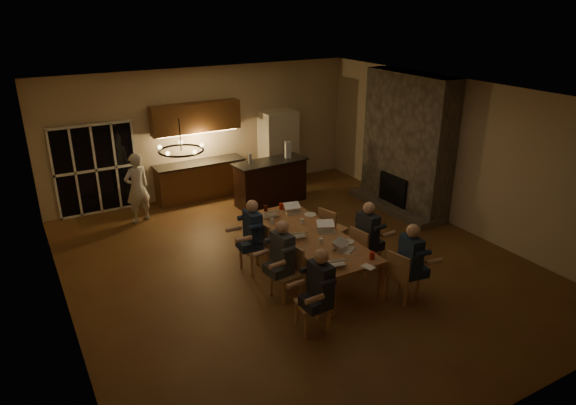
# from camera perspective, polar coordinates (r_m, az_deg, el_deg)

# --- Properties ---
(floor) EXTENTS (9.00, 9.00, 0.00)m
(floor) POSITION_cam_1_polar(r_m,az_deg,el_deg) (9.87, 0.82, -6.80)
(floor) COLOR brown
(floor) RESTS_ON ground
(back_wall) EXTENTS (8.00, 0.04, 3.20)m
(back_wall) POSITION_cam_1_polar(r_m,az_deg,el_deg) (13.15, -9.26, 7.75)
(back_wall) COLOR #CBAF90
(back_wall) RESTS_ON ground
(left_wall) EXTENTS (0.04, 9.00, 3.20)m
(left_wall) POSITION_cam_1_polar(r_m,az_deg,el_deg) (8.10, -24.48, -2.98)
(left_wall) COLOR #CBAF90
(left_wall) RESTS_ON ground
(right_wall) EXTENTS (0.04, 9.00, 3.20)m
(right_wall) POSITION_cam_1_polar(r_m,az_deg,el_deg) (11.69, 18.19, 5.17)
(right_wall) COLOR #CBAF90
(right_wall) RESTS_ON ground
(ceiling) EXTENTS (8.00, 9.00, 0.04)m
(ceiling) POSITION_cam_1_polar(r_m,az_deg,el_deg) (8.80, 0.93, 11.94)
(ceiling) COLOR white
(ceiling) RESTS_ON back_wall
(french_doors) EXTENTS (1.86, 0.08, 2.10)m
(french_doors) POSITION_cam_1_polar(r_m,az_deg,el_deg) (12.61, -20.55, 3.42)
(french_doors) COLOR black
(french_doors) RESTS_ON ground
(fireplace) EXTENTS (0.58, 2.50, 3.20)m
(fireplace) POSITION_cam_1_polar(r_m,az_deg,el_deg) (12.27, 13.09, 6.46)
(fireplace) COLOR #645B4F
(fireplace) RESTS_ON ground
(kitchenette) EXTENTS (2.24, 0.68, 2.40)m
(kitchenette) POSITION_cam_1_polar(r_m,az_deg,el_deg) (12.86, -9.89, 5.55)
(kitchenette) COLOR brown
(kitchenette) RESTS_ON ground
(refrigerator) EXTENTS (0.90, 0.68, 2.00)m
(refrigerator) POSITION_cam_1_polar(r_m,az_deg,el_deg) (13.73, -1.10, 6.04)
(refrigerator) COLOR beige
(refrigerator) RESTS_ON ground
(dining_table) EXTENTS (1.10, 2.97, 0.75)m
(dining_table) POSITION_cam_1_polar(r_m,az_deg,el_deg) (9.45, 2.52, -5.63)
(dining_table) COLOR #9E653F
(dining_table) RESTS_ON ground
(bar_island) EXTENTS (1.86, 0.79, 1.08)m
(bar_island) POSITION_cam_1_polar(r_m,az_deg,el_deg) (12.54, -1.95, 2.28)
(bar_island) COLOR black
(bar_island) RESTS_ON ground
(chair_left_near) EXTENTS (0.51, 0.51, 0.89)m
(chair_left_near) POSITION_cam_1_polar(r_m,az_deg,el_deg) (7.88, 2.72, -11.14)
(chair_left_near) COLOR tan
(chair_left_near) RESTS_ON ground
(chair_left_mid) EXTENTS (0.49, 0.49, 0.89)m
(chair_left_mid) POSITION_cam_1_polar(r_m,az_deg,el_deg) (8.65, -0.24, -7.86)
(chair_left_mid) COLOR tan
(chair_left_mid) RESTS_ON ground
(chair_left_far) EXTENTS (0.50, 0.50, 0.89)m
(chair_left_far) POSITION_cam_1_polar(r_m,az_deg,el_deg) (9.48, -3.78, -5.10)
(chair_left_far) COLOR tan
(chair_left_far) RESTS_ON ground
(chair_right_near) EXTENTS (0.53, 0.53, 0.89)m
(chair_right_near) POSITION_cam_1_polar(r_m,az_deg,el_deg) (8.82, 12.75, -7.83)
(chair_right_near) COLOR tan
(chair_right_near) RESTS_ON ground
(chair_right_mid) EXTENTS (0.51, 0.51, 0.89)m
(chair_right_mid) POSITION_cam_1_polar(r_m,az_deg,el_deg) (9.53, 8.63, -5.16)
(chair_right_mid) COLOR tan
(chair_right_mid) RESTS_ON ground
(chair_right_far) EXTENTS (0.55, 0.55, 0.89)m
(chair_right_far) POSITION_cam_1_polar(r_m,az_deg,el_deg) (10.30, 5.07, -2.85)
(chair_right_far) COLOR tan
(chair_right_far) RESTS_ON ground
(person_left_near) EXTENTS (0.63, 0.63, 1.38)m
(person_left_near) POSITION_cam_1_polar(r_m,az_deg,el_deg) (7.71, 3.63, -9.81)
(person_left_near) COLOR #262730
(person_left_near) RESTS_ON ground
(person_right_near) EXTENTS (0.68, 0.68, 1.38)m
(person_right_near) POSITION_cam_1_polar(r_m,az_deg,el_deg) (8.69, 13.40, -6.54)
(person_right_near) COLOR #1B2D43
(person_right_near) RESTS_ON ground
(person_left_mid) EXTENTS (0.67, 0.67, 1.38)m
(person_left_mid) POSITION_cam_1_polar(r_m,az_deg,el_deg) (8.58, -0.61, -6.28)
(person_left_mid) COLOR #3D4248
(person_left_mid) RESTS_ON ground
(person_right_mid) EXTENTS (0.63, 0.63, 1.38)m
(person_right_mid) POSITION_cam_1_polar(r_m,az_deg,el_deg) (9.41, 8.79, -3.87)
(person_right_mid) COLOR #262730
(person_right_mid) RESTS_ON ground
(person_left_far) EXTENTS (0.62, 0.62, 1.38)m
(person_left_far) POSITION_cam_1_polar(r_m,az_deg,el_deg) (9.41, -3.92, -3.66)
(person_left_far) COLOR #1B2D43
(person_left_far) RESTS_ON ground
(standing_person) EXTENTS (0.67, 0.53, 1.59)m
(standing_person) POSITION_cam_1_polar(r_m,az_deg,el_deg) (11.89, -16.41, 1.57)
(standing_person) COLOR silver
(standing_person) RESTS_ON ground
(chandelier) EXTENTS (0.64, 0.64, 0.03)m
(chandelier) POSITION_cam_1_polar(r_m,az_deg,el_deg) (7.32, -11.78, 5.67)
(chandelier) COLOR black
(chandelier) RESTS_ON ceiling
(laptop_a) EXTENTS (0.37, 0.34, 0.23)m
(laptop_a) POSITION_cam_1_polar(r_m,az_deg,el_deg) (8.27, 5.21, -6.15)
(laptop_a) COLOR silver
(laptop_a) RESTS_ON dining_table
(laptop_b) EXTENTS (0.41, 0.40, 0.23)m
(laptop_b) POSITION_cam_1_polar(r_m,az_deg,el_deg) (8.73, 6.54, -4.62)
(laptop_b) COLOR silver
(laptop_b) RESTS_ON dining_table
(laptop_c) EXTENTS (0.38, 0.35, 0.23)m
(laptop_c) POSITION_cam_1_polar(r_m,az_deg,el_deg) (9.15, 0.91, -3.18)
(laptop_c) COLOR silver
(laptop_c) RESTS_ON dining_table
(laptop_d) EXTENTS (0.41, 0.39, 0.23)m
(laptop_d) POSITION_cam_1_polar(r_m,az_deg,el_deg) (9.36, 4.30, -2.65)
(laptop_d) COLOR silver
(laptop_d) RESTS_ON dining_table
(laptop_e) EXTENTS (0.34, 0.30, 0.23)m
(laptop_e) POSITION_cam_1_polar(r_m,az_deg,el_deg) (10.03, -2.06, -0.89)
(laptop_e) COLOR silver
(laptop_e) RESTS_ON dining_table
(laptop_f) EXTENTS (0.37, 0.34, 0.23)m
(laptop_f) POSITION_cam_1_polar(r_m,az_deg,el_deg) (10.14, 0.64, -0.60)
(laptop_f) COLOR silver
(laptop_f) RESTS_ON dining_table
(mug_front) EXTENTS (0.07, 0.07, 0.10)m
(mug_front) POSITION_cam_1_polar(r_m,az_deg,el_deg) (8.94, 3.66, -4.30)
(mug_front) COLOR silver
(mug_front) RESTS_ON dining_table
(mug_mid) EXTENTS (0.07, 0.07, 0.10)m
(mug_mid) POSITION_cam_1_polar(r_m,az_deg,el_deg) (9.70, 1.58, -2.09)
(mug_mid) COLOR silver
(mug_mid) RESTS_ON dining_table
(mug_back) EXTENTS (0.08, 0.08, 0.10)m
(mug_back) POSITION_cam_1_polar(r_m,az_deg,el_deg) (9.71, -1.79, -2.06)
(mug_back) COLOR silver
(mug_back) RESTS_ON dining_table
(redcup_near) EXTENTS (0.08, 0.08, 0.12)m
(redcup_near) POSITION_cam_1_polar(r_m,az_deg,el_deg) (8.53, 9.32, -5.84)
(redcup_near) COLOR #AD1C0B
(redcup_near) RESTS_ON dining_table
(redcup_mid) EXTENTS (0.09, 0.09, 0.12)m
(redcup_mid) POSITION_cam_1_polar(r_m,az_deg,el_deg) (9.37, -0.71, -2.92)
(redcup_mid) COLOR #AD1C0B
(redcup_mid) RESTS_ON dining_table
(redcup_far) EXTENTS (0.09, 0.09, 0.12)m
(redcup_far) POSITION_cam_1_polar(r_m,az_deg,el_deg) (10.36, -0.75, -0.42)
(redcup_far) COLOR #AD1C0B
(redcup_far) RESTS_ON dining_table
(can_silver) EXTENTS (0.07, 0.07, 0.12)m
(can_silver) POSITION_cam_1_polar(r_m,az_deg,el_deg) (8.74, 5.16, -4.92)
(can_silver) COLOR #B2B2B7
(can_silver) RESTS_ON dining_table
(can_cola) EXTENTS (0.07, 0.07, 0.12)m
(can_cola) POSITION_cam_1_polar(r_m,az_deg,el_deg) (10.28, -2.50, -0.62)
(can_cola) COLOR #3F0F0C
(can_cola) RESTS_ON dining_table
(can_right) EXTENTS (0.07, 0.07, 0.12)m
(can_right) POSITION_cam_1_polar(r_m,az_deg,el_deg) (9.66, 4.16, -2.18)
(can_right) COLOR #B2B2B7
(can_right) RESTS_ON dining_table
(plate_near) EXTENTS (0.22, 0.22, 0.02)m
(plate_near) POSITION_cam_1_polar(r_m,az_deg,el_deg) (9.06, 6.66, -4.34)
(plate_near) COLOR silver
(plate_near) RESTS_ON dining_table
(plate_left) EXTENTS (0.24, 0.24, 0.02)m
(plate_left) POSITION_cam_1_polar(r_m,az_deg,el_deg) (8.50, 3.80, -6.07)
(plate_left) COLOR silver
(plate_left) RESTS_ON dining_table
(plate_far) EXTENTS (0.24, 0.24, 0.02)m
(plate_far) POSITION_cam_1_polar(r_m,az_deg,el_deg) (10.10, 2.49, -1.35)
(plate_far) COLOR silver
(plate_far) RESTS_ON dining_table
(notepad) EXTENTS (0.20, 0.24, 0.01)m
(notepad) POSITION_cam_1_polar(r_m,az_deg,el_deg) (8.30, 8.91, -7.08)
(notepad) COLOR white
(notepad) RESTS_ON dining_table
(bar_bottle) EXTENTS (0.08, 0.08, 0.24)m
(bar_bottle) POSITION_cam_1_polar(r_m,az_deg,el_deg) (12.16, -4.22, 4.87)
(bar_bottle) COLOR #99999E
(bar_bottle) RESTS_ON bar_island
(bar_blender) EXTENTS (0.15, 0.15, 0.41)m
(bar_blender) POSITION_cam_1_polar(r_m,az_deg,el_deg) (12.56, -0.02, 5.88)
(bar_blender) COLOR silver
(bar_blender) RESTS_ON bar_island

